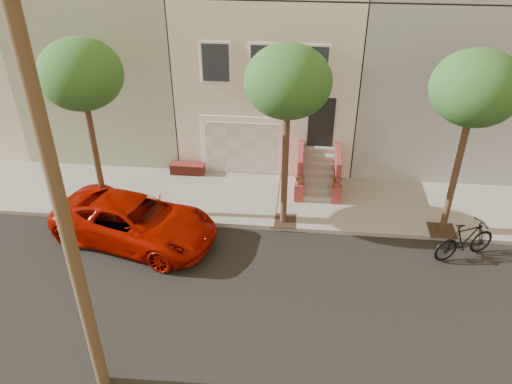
# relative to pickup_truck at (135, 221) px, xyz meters

# --- Properties ---
(ground) EXTENTS (90.00, 90.00, 0.00)m
(ground) POSITION_rel_pickup_truck_xyz_m (3.90, -2.50, -0.77)
(ground) COLOR black
(ground) RESTS_ON ground
(sidewalk) EXTENTS (40.00, 3.70, 0.15)m
(sidewalk) POSITION_rel_pickup_truck_xyz_m (3.90, 2.85, -0.70)
(sidewalk) COLOR gray
(sidewalk) RESTS_ON ground
(house_row) EXTENTS (33.10, 11.70, 7.00)m
(house_row) POSITION_rel_pickup_truck_xyz_m (3.90, 8.69, 2.87)
(house_row) COLOR silver
(house_row) RESTS_ON sidewalk
(tree_left) EXTENTS (2.70, 2.57, 6.30)m
(tree_left) POSITION_rel_pickup_truck_xyz_m (-1.60, 1.40, 4.48)
(tree_left) COLOR #2D2116
(tree_left) RESTS_ON sidewalk
(tree_mid) EXTENTS (2.70, 2.57, 6.30)m
(tree_mid) POSITION_rel_pickup_truck_xyz_m (4.90, 1.40, 4.48)
(tree_mid) COLOR #2D2116
(tree_mid) RESTS_ON sidewalk
(tree_right) EXTENTS (2.70, 2.57, 6.30)m
(tree_right) POSITION_rel_pickup_truck_xyz_m (10.40, 1.40, 4.48)
(tree_right) COLOR #2D2116
(tree_right) RESTS_ON sidewalk
(pickup_truck) EXTENTS (6.04, 3.91, 1.55)m
(pickup_truck) POSITION_rel_pickup_truck_xyz_m (0.00, 0.00, 0.00)
(pickup_truck) COLOR #910B00
(pickup_truck) RESTS_ON ground
(motorcycle) EXTENTS (2.29, 1.51, 1.34)m
(motorcycle) POSITION_rel_pickup_truck_xyz_m (10.78, 0.21, -0.10)
(motorcycle) COLOR black
(motorcycle) RESTS_ON ground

